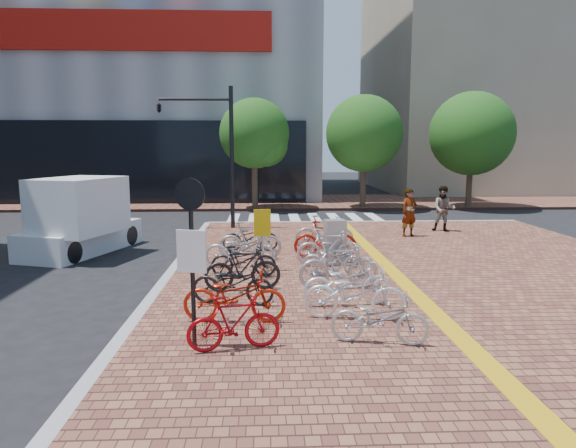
{
  "coord_description": "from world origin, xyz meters",
  "views": [
    {
      "loc": [
        -1.42,
        -10.77,
        3.48
      ],
      "look_at": [
        -0.78,
        3.69,
        1.3
      ],
      "focal_mm": 32.0,
      "sensor_mm": 36.0,
      "label": 1
    }
  ],
  "objects_px": {
    "pedestrian_b": "(444,209)",
    "yellow_sign": "(263,228)",
    "box_truck": "(79,217)",
    "utility_box": "(335,242)",
    "traffic_light_pole": "(198,131)",
    "bike_8": "(379,319)",
    "bike_1": "(234,296)",
    "bike_7": "(250,237)",
    "bike_12": "(334,260)",
    "bike_11": "(339,266)",
    "bike_0": "(234,323)",
    "bike_6": "(250,240)",
    "bike_10": "(347,283)",
    "notice_sign": "(191,242)",
    "bike_5": "(240,249)",
    "bike_2": "(233,283)",
    "bike_3": "(243,268)",
    "pedestrian_a": "(409,213)",
    "bike_15": "(324,233)",
    "bike_13": "(329,248)",
    "bike_14": "(325,240)",
    "bike_4": "(244,260)",
    "bike_9": "(355,293)"
  },
  "relations": [
    {
      "from": "pedestrian_b",
      "to": "yellow_sign",
      "type": "relative_size",
      "value": 1.07
    },
    {
      "from": "box_truck",
      "to": "utility_box",
      "type": "bearing_deg",
      "value": -18.29
    },
    {
      "from": "traffic_light_pole",
      "to": "bike_8",
      "type": "bearing_deg",
      "value": -70.23
    },
    {
      "from": "bike_1",
      "to": "pedestrian_b",
      "type": "xyz_separation_m",
      "value": [
        7.66,
        10.35,
        0.38
      ]
    },
    {
      "from": "utility_box",
      "to": "box_truck",
      "type": "relative_size",
      "value": 0.27
    },
    {
      "from": "bike_7",
      "to": "bike_12",
      "type": "distance_m",
      "value": 3.99
    },
    {
      "from": "yellow_sign",
      "to": "box_truck",
      "type": "bearing_deg",
      "value": 150.71
    },
    {
      "from": "traffic_light_pole",
      "to": "yellow_sign",
      "type": "bearing_deg",
      "value": -70.91
    },
    {
      "from": "bike_7",
      "to": "bike_11",
      "type": "relative_size",
      "value": 0.94
    },
    {
      "from": "bike_0",
      "to": "bike_7",
      "type": "relative_size",
      "value": 0.87
    },
    {
      "from": "bike_6",
      "to": "box_truck",
      "type": "xyz_separation_m",
      "value": [
        -5.68,
        1.94,
        0.47
      ]
    },
    {
      "from": "bike_10",
      "to": "notice_sign",
      "type": "bearing_deg",
      "value": 121.47
    },
    {
      "from": "bike_5",
      "to": "bike_2",
      "type": "bearing_deg",
      "value": -174.95
    },
    {
      "from": "bike_3",
      "to": "bike_2",
      "type": "bearing_deg",
      "value": 164.4
    },
    {
      "from": "pedestrian_a",
      "to": "notice_sign",
      "type": "xyz_separation_m",
      "value": [
        -6.58,
        -10.49,
        0.9
      ]
    },
    {
      "from": "bike_12",
      "to": "bike_15",
      "type": "xyz_separation_m",
      "value": [
        0.15,
        3.4,
        0.14
      ]
    },
    {
      "from": "bike_7",
      "to": "bike_8",
      "type": "xyz_separation_m",
      "value": [
        2.43,
        -7.93,
        -0.03
      ]
    },
    {
      "from": "bike_13",
      "to": "traffic_light_pole",
      "type": "height_order",
      "value": "traffic_light_pole"
    },
    {
      "from": "bike_3",
      "to": "bike_5",
      "type": "height_order",
      "value": "bike_3"
    },
    {
      "from": "bike_10",
      "to": "bike_14",
      "type": "bearing_deg",
      "value": -6.05
    },
    {
      "from": "bike_11",
      "to": "bike_2",
      "type": "bearing_deg",
      "value": 110.79
    },
    {
      "from": "utility_box",
      "to": "notice_sign",
      "type": "height_order",
      "value": "notice_sign"
    },
    {
      "from": "pedestrian_a",
      "to": "bike_7",
      "type": "bearing_deg",
      "value": -176.6
    },
    {
      "from": "pedestrian_a",
      "to": "bike_3",
      "type": "bearing_deg",
      "value": -149.88
    },
    {
      "from": "bike_12",
      "to": "traffic_light_pole",
      "type": "distance_m",
      "value": 9.97
    },
    {
      "from": "bike_4",
      "to": "utility_box",
      "type": "distance_m",
      "value": 2.89
    },
    {
      "from": "bike_1",
      "to": "bike_12",
      "type": "height_order",
      "value": "bike_1"
    },
    {
      "from": "bike_10",
      "to": "pedestrian_b",
      "type": "xyz_separation_m",
      "value": [
        5.35,
        9.4,
        0.4
      ]
    },
    {
      "from": "utility_box",
      "to": "bike_12",
      "type": "bearing_deg",
      "value": -98.94
    },
    {
      "from": "bike_1",
      "to": "bike_10",
      "type": "xyz_separation_m",
      "value": [
        2.31,
        0.95,
        -0.02
      ]
    },
    {
      "from": "bike_13",
      "to": "bike_14",
      "type": "distance_m",
      "value": 1.08
    },
    {
      "from": "bike_4",
      "to": "box_truck",
      "type": "bearing_deg",
      "value": 56.02
    },
    {
      "from": "bike_1",
      "to": "bike_14",
      "type": "bearing_deg",
      "value": -19.44
    },
    {
      "from": "yellow_sign",
      "to": "traffic_light_pole",
      "type": "relative_size",
      "value": 0.29
    },
    {
      "from": "bike_4",
      "to": "yellow_sign",
      "type": "height_order",
      "value": "yellow_sign"
    },
    {
      "from": "bike_9",
      "to": "box_truck",
      "type": "bearing_deg",
      "value": 55.54
    },
    {
      "from": "bike_5",
      "to": "utility_box",
      "type": "relative_size",
      "value": 1.52
    },
    {
      "from": "bike_9",
      "to": "bike_11",
      "type": "relative_size",
      "value": 1.04
    },
    {
      "from": "pedestrian_a",
      "to": "box_truck",
      "type": "height_order",
      "value": "box_truck"
    },
    {
      "from": "bike_6",
      "to": "pedestrian_b",
      "type": "height_order",
      "value": "pedestrian_b"
    },
    {
      "from": "bike_4",
      "to": "bike_12",
      "type": "height_order",
      "value": "bike_4"
    },
    {
      "from": "bike_0",
      "to": "pedestrian_a",
      "type": "bearing_deg",
      "value": -40.53
    },
    {
      "from": "yellow_sign",
      "to": "bike_8",
      "type": "bearing_deg",
      "value": -69.27
    },
    {
      "from": "bike_1",
      "to": "bike_4",
      "type": "distance_m",
      "value": 3.5
    },
    {
      "from": "bike_14",
      "to": "pedestrian_a",
      "type": "xyz_separation_m",
      "value": [
        3.57,
        3.67,
        0.33
      ]
    },
    {
      "from": "bike_12",
      "to": "bike_4",
      "type": "bearing_deg",
      "value": 99.53
    },
    {
      "from": "bike_0",
      "to": "box_truck",
      "type": "xyz_separation_m",
      "value": [
        -5.62,
        8.91,
        0.57
      ]
    },
    {
      "from": "pedestrian_a",
      "to": "bike_1",
      "type": "bearing_deg",
      "value": -142.83
    },
    {
      "from": "bike_9",
      "to": "notice_sign",
      "type": "height_order",
      "value": "notice_sign"
    },
    {
      "from": "bike_7",
      "to": "bike_8",
      "type": "relative_size",
      "value": 1.07
    }
  ]
}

